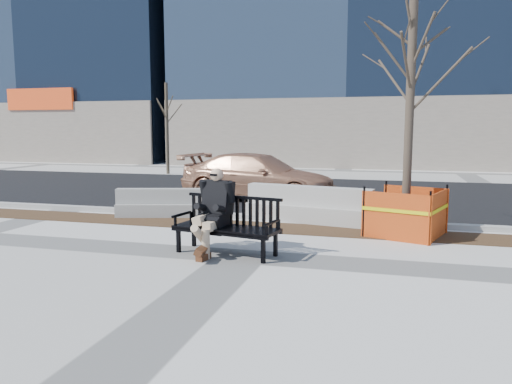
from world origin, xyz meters
The scene contains 11 objects.
ground centered at (0.00, 0.00, 0.00)m, with size 120.00×120.00×0.00m, color beige.
mulch_strip centered at (0.00, 2.60, 0.00)m, with size 40.00×1.20×0.02m, color #47301C.
asphalt_street centered at (0.00, 8.80, 0.00)m, with size 60.00×10.40×0.01m, color black.
curb centered at (0.00, 3.55, 0.06)m, with size 60.00×0.25×0.12m, color #9E9B93.
bench centered at (-0.33, 0.07, 0.00)m, with size 2.00×0.72×1.06m, color black, non-canonical shape.
seated_man centered at (-0.59, 0.18, 0.00)m, with size 0.68×1.13×1.58m, color black, non-canonical shape.
tree_fence centered at (2.87, 2.60, 0.00)m, with size 2.16×2.16×5.40m, color #F35A19, non-canonical shape.
sedan centered at (-1.55, 6.89, 0.00)m, with size 2.08×5.11×1.48m, color #AC7657.
jersey_barrier_left centered at (-3.04, 3.29, 0.00)m, with size 2.60×0.52×0.75m, color gray, non-canonical shape.
jersey_barrier_right centered at (0.63, 3.51, 0.00)m, with size 3.14×0.63×0.90m, color #ABA8A0, non-canonical shape.
far_tree_left centered at (-8.31, 14.44, 0.00)m, with size 1.81×1.81×4.88m, color brown, non-canonical shape.
Camera 1 is at (2.51, -8.24, 2.29)m, focal length 34.46 mm.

